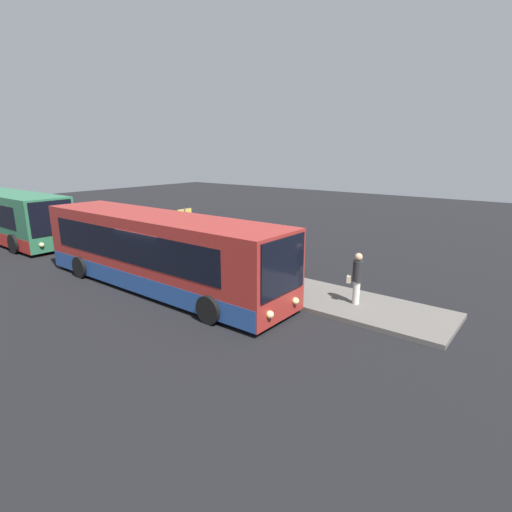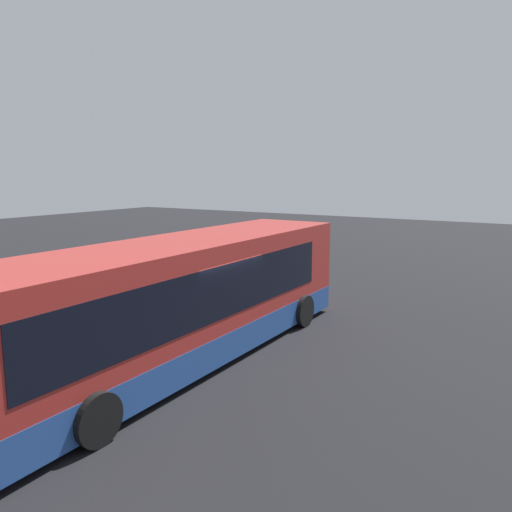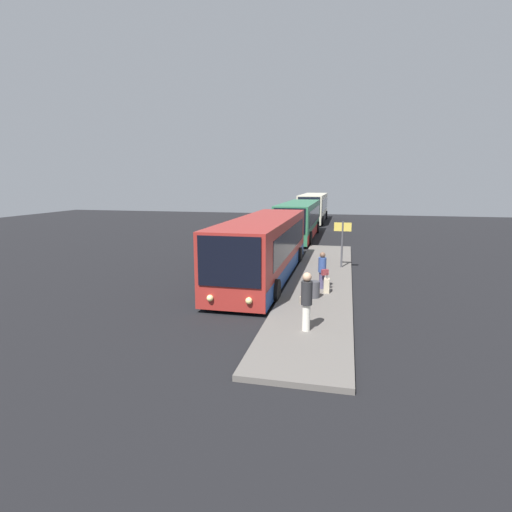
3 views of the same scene
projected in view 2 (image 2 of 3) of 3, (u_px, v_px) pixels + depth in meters
The scene contains 7 objects.
ground at pixel (198, 357), 12.32m from camera, with size 80.00×80.00×0.00m, color black.
platform at pixel (113, 334), 13.86m from camera, with size 20.00×2.81×0.16m.
bus_lead at pixel (178, 303), 11.81m from camera, with size 12.03×2.85×2.92m.
passenger_boarding at pixel (245, 260), 19.31m from camera, with size 0.58×0.46×1.82m.
passenger_waiting at pixel (151, 289), 15.22m from camera, with size 0.59×0.51×1.57m.
suitcase at pixel (159, 301), 15.90m from camera, with size 0.38×0.23×0.82m.
trash_bin at pixel (187, 296), 16.38m from camera, with size 0.44×0.44×0.65m.
Camera 2 is at (-9.24, -7.37, 4.50)m, focal length 35.00 mm.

